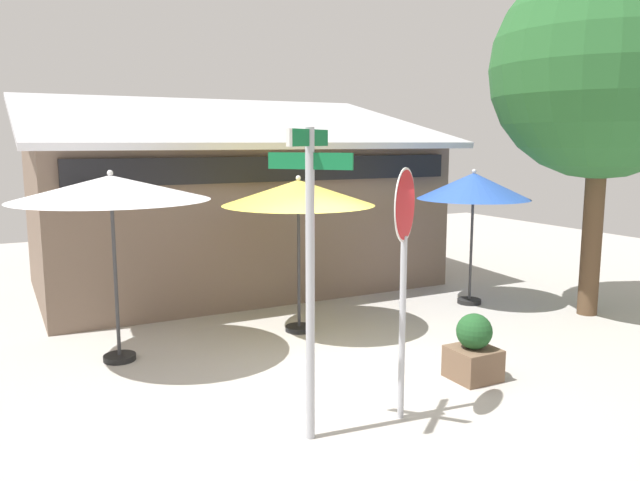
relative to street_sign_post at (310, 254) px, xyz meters
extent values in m
cube|color=#ADA8A0|center=(1.25, 1.27, -1.97)|extent=(28.00, 28.00, 0.10)
cube|color=#705B4C|center=(1.80, 7.13, -0.48)|extent=(7.79, 4.47, 2.87)
cube|color=silver|center=(1.80, 6.98, 1.53)|extent=(8.29, 5.09, 1.15)
cube|color=black|center=(1.80, 4.84, 0.61)|extent=(7.19, 0.16, 0.44)
cylinder|color=#A8AAB2|center=(0.00, 0.00, -0.35)|extent=(0.09, 0.09, 3.14)
cube|color=#116B38|center=(0.00, 0.00, 1.12)|extent=(0.69, 0.59, 0.16)
cube|color=#116B38|center=(0.00, 0.00, 0.90)|extent=(0.59, 0.69, 0.16)
cube|color=white|center=(-0.35, -0.30, 1.12)|extent=(0.07, 0.06, 0.16)
cylinder|color=#A8AAB2|center=(1.10, -0.03, -0.91)|extent=(0.07, 0.07, 2.02)
cylinder|color=white|center=(1.10, -0.03, 0.43)|extent=(0.61, 0.51, 0.78)
cylinder|color=red|center=(1.10, -0.03, 0.43)|extent=(0.58, 0.49, 0.73)
cylinder|color=black|center=(-1.31, 3.29, -1.88)|extent=(0.44, 0.44, 0.08)
cylinder|color=#333335|center=(-1.31, 3.29, -0.78)|extent=(0.05, 0.05, 2.28)
cone|color=white|center=(-1.31, 3.29, 0.48)|extent=(2.62, 2.62, 0.33)
sphere|color=silver|center=(-1.31, 3.29, 0.68)|extent=(0.08, 0.08, 0.08)
cylinder|color=black|center=(1.50, 3.36, -1.88)|extent=(0.44, 0.44, 0.08)
cylinder|color=#333335|center=(1.50, 3.36, -0.88)|extent=(0.05, 0.05, 2.08)
cone|color=#EAD14C|center=(1.50, 3.36, 0.31)|extent=(2.39, 2.39, 0.39)
sphere|color=silver|center=(1.50, 3.36, 0.53)|extent=(0.08, 0.08, 0.08)
cylinder|color=black|center=(5.09, 3.43, -1.88)|extent=(0.44, 0.44, 0.08)
cylinder|color=#333335|center=(5.09, 3.43, -0.91)|extent=(0.05, 0.05, 2.01)
cone|color=#2D56B7|center=(5.09, 3.43, 0.29)|extent=(2.06, 2.06, 0.48)
sphere|color=silver|center=(5.09, 3.43, 0.56)|extent=(0.08, 0.08, 0.08)
cylinder|color=brown|center=(6.43, 1.90, -0.50)|extent=(0.34, 0.34, 2.83)
sphere|color=#28602D|center=(6.43, 1.90, 2.30)|extent=(3.71, 3.71, 3.71)
cube|color=brown|center=(2.57, 0.48, -1.71)|extent=(0.56, 0.56, 0.41)
sphere|color=#1E4C23|center=(2.57, 0.48, -1.29)|extent=(0.46, 0.46, 0.46)
camera|label=1|loc=(-2.71, -5.36, 1.08)|focal=35.07mm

